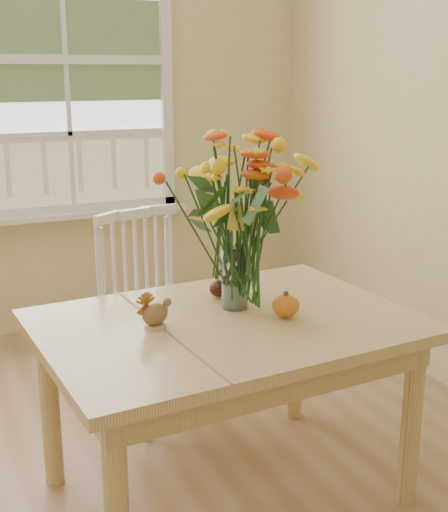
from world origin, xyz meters
name	(u,v)px	position (x,y,z in m)	size (l,w,h in m)	color
dining_table	(226,344)	(0.65, 0.31, 0.58)	(1.31, 0.98, 0.67)	tan
windsor_chair	(148,303)	(0.61, 1.05, 0.50)	(0.51, 0.49, 0.89)	white
flower_vase	(235,220)	(0.73, 0.41, 0.99)	(0.45, 0.45, 0.54)	white
pumpkin	(286,307)	(0.85, 0.25, 0.71)	(0.10, 0.10, 0.07)	orange
turkey_figurine	(155,314)	(0.40, 0.34, 0.72)	(0.11, 0.09, 0.12)	#CCB78C
dark_gourd	(219,289)	(0.72, 0.54, 0.70)	(0.13, 0.10, 0.06)	#38160F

